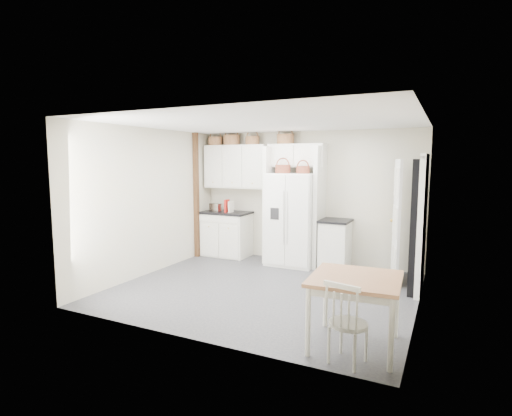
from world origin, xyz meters
The scene contains 28 objects.
floor centered at (0.00, 0.00, 0.00)m, with size 4.50×4.50×0.00m, color #2B2A34.
ceiling centered at (0.00, 0.00, 2.60)m, with size 4.50×4.50×0.00m, color white.
wall_back centered at (0.00, 2.00, 1.30)m, with size 4.50×4.50×0.00m, color beige.
wall_left centered at (-2.25, 0.00, 1.30)m, with size 4.00×4.00×0.00m, color beige.
wall_right centered at (2.25, 0.00, 1.30)m, with size 4.00×4.00×0.00m, color beige.
refrigerator centered at (-0.15, 1.63, 0.89)m, with size 0.92×0.74×1.79m, color white.
base_cab_left centered at (-1.68, 1.70, 0.45)m, with size 0.98×0.62×0.91m, color silver.
base_cab_right centered at (0.68, 1.70, 0.44)m, with size 0.50×0.61×0.89m, color silver.
dining_table centered at (1.70, -1.36, 0.39)m, with size 0.94×0.94×0.78m, color #A45F37.
windsor_chair centered at (1.72, -1.75, 0.40)m, with size 0.40×0.36×0.81m, color silver.
counter_left centered at (-1.68, 1.70, 0.93)m, with size 1.02×0.66×0.04m, color black.
counter_right centered at (0.68, 1.70, 0.91)m, with size 0.54×0.65×0.04m, color black.
toaster centered at (-1.89, 1.61, 1.04)m, with size 0.25×0.15×0.17m, color silver.
cookbook_red centered at (-1.62, 1.62, 1.08)m, with size 0.04×0.18×0.27m, color red.
cookbook_cream centered at (-1.53, 1.62, 1.07)m, with size 0.03×0.16×0.23m, color beige.
basket_upper_a centered at (-2.01, 1.83, 2.44)m, with size 0.32×0.32×0.18m, color brown.
basket_upper_b centered at (-1.61, 1.83, 2.45)m, with size 0.35×0.35×0.21m, color brown.
basket_upper_c centered at (-1.13, 1.83, 2.43)m, with size 0.29×0.29×0.17m, color brown.
basket_bridge_a centered at (-0.40, 1.83, 2.45)m, with size 0.34×0.34×0.19m, color brown.
basket_fridge_a centered at (-0.33, 1.53, 1.87)m, with size 0.30×0.30×0.16m, color maroon.
basket_fridge_b centered at (0.08, 1.53, 1.86)m, with size 0.25×0.25×0.14m, color maroon.
upper_cabinet centered at (-1.50, 1.83, 1.90)m, with size 1.40×0.34×0.90m, color silver.
bridge_cabinet centered at (-0.15, 1.83, 2.12)m, with size 1.12×0.34×0.45m, color silver.
fridge_panel_left centered at (-0.66, 1.70, 1.15)m, with size 0.08×0.60×2.30m, color silver.
fridge_panel_right centered at (0.36, 1.70, 1.15)m, with size 0.08×0.60×2.30m, color silver.
trim_post centered at (-2.20, 1.35, 1.30)m, with size 0.09×0.09×2.60m, color #411F10.
doorway_void centered at (2.16, 1.00, 1.02)m, with size 0.18×0.85×2.05m, color black.
door_slab centered at (1.80, 1.33, 1.02)m, with size 0.80×0.04×2.05m, color white.
Camera 1 is at (2.56, -5.59, 2.03)m, focal length 28.00 mm.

